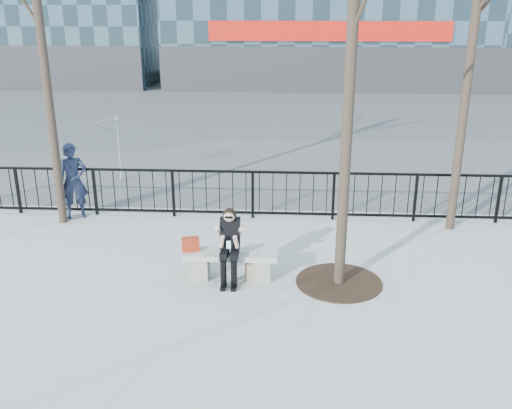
{
  "coord_description": "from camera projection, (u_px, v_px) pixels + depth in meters",
  "views": [
    {
      "loc": [
        0.97,
        -9.08,
        4.62
      ],
      "look_at": [
        0.4,
        0.8,
        1.1
      ],
      "focal_mm": 40.0,
      "sensor_mm": 36.0,
      "label": 1
    }
  ],
  "objects": [
    {
      "name": "ground",
      "position": [
        231.0,
        277.0,
        10.14
      ],
      "size": [
        120.0,
        120.0,
        0.0
      ],
      "primitive_type": "plane",
      "color": "#A6A5A0",
      "rests_on": "ground"
    },
    {
      "name": "standing_man",
      "position": [
        73.0,
        181.0,
        12.69
      ],
      "size": [
        0.73,
        0.61,
        1.71
      ],
      "primitive_type": "imported",
      "rotation": [
        0.0,
        0.0,
        0.37
      ],
      "color": "black",
      "rests_on": "ground"
    },
    {
      "name": "vendor_umbrella",
      "position": [
        119.0,
        149.0,
        15.28
      ],
      "size": [
        2.5,
        2.53,
        1.81
      ],
      "primitive_type": "imported",
      "rotation": [
        0.0,
        0.0,
        0.32
      ],
      "color": "yellow",
      "rests_on": "ground"
    },
    {
      "name": "handbag",
      "position": [
        191.0,
        244.0,
        9.99
      ],
      "size": [
        0.33,
        0.22,
        0.25
      ],
      "primitive_type": "cube",
      "rotation": [
        0.0,
        0.0,
        0.27
      ],
      "color": "#A22B13",
      "rests_on": "bench_main"
    },
    {
      "name": "railing",
      "position": [
        244.0,
        194.0,
        12.77
      ],
      "size": [
        14.0,
        0.06,
        1.1
      ],
      "color": "black",
      "rests_on": "ground"
    },
    {
      "name": "tree_grate",
      "position": [
        339.0,
        282.0,
        9.94
      ],
      "size": [
        1.5,
        1.5,
        0.02
      ],
      "primitive_type": "cylinder",
      "color": "black",
      "rests_on": "ground"
    },
    {
      "name": "seated_woman",
      "position": [
        230.0,
        246.0,
        9.76
      ],
      "size": [
        0.5,
        0.64,
        1.34
      ],
      "color": "black",
      "rests_on": "ground"
    },
    {
      "name": "street_surface",
      "position": [
        266.0,
        117.0,
        24.24
      ],
      "size": [
        60.0,
        23.0,
        0.01
      ],
      "primitive_type": "cube",
      "color": "#474747",
      "rests_on": "ground"
    },
    {
      "name": "bench_main",
      "position": [
        231.0,
        262.0,
        10.04
      ],
      "size": [
        1.65,
        0.46,
        0.49
      ],
      "color": "slate",
      "rests_on": "ground"
    },
    {
      "name": "shopping_bag",
      "position": [
        256.0,
        271.0,
        9.99
      ],
      "size": [
        0.39,
        0.29,
        0.35
      ],
      "primitive_type": "cube",
      "rotation": [
        0.0,
        0.0,
        0.49
      ],
      "color": "beige",
      "rests_on": "ground"
    }
  ]
}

